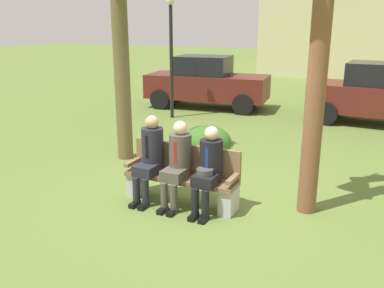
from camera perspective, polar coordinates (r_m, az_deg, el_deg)
The scene contains 9 objects.
ground_plane at distance 6.66m, azimuth 0.88°, elevation -7.51°, with size 80.00×80.00×0.00m, color #5C7332.
park_bench at distance 6.39m, azimuth -1.34°, elevation -4.51°, with size 1.78×0.44×0.90m.
seated_man_left at distance 6.42m, azimuth -5.82°, elevation -1.39°, with size 0.34×0.72×1.34m.
seated_man_middle at distance 6.19m, azimuth -1.98°, elevation -2.17°, with size 0.34×0.72×1.30m.
seated_man_right at distance 5.98m, azimuth 2.29°, elevation -3.02°, with size 0.34×0.72×1.27m.
shrub_near_bench at distance 8.63m, azimuth 2.05°, elevation 0.38°, with size 1.04×0.95×0.65m, color #376524.
parked_car_near at distance 13.67m, azimuth 1.99°, elevation 8.51°, with size 4.06×2.08×1.68m.
parked_car_far at distance 12.38m, azimuth 24.90°, elevation 6.20°, with size 3.97×1.86×1.68m.
street_lamp at distance 12.04m, azimuth -2.90°, elevation 13.50°, with size 0.24×0.24×3.41m.
Camera 1 is at (2.55, -5.53, 2.69)m, focal length 38.71 mm.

